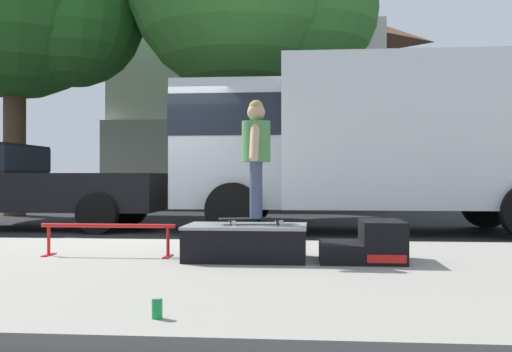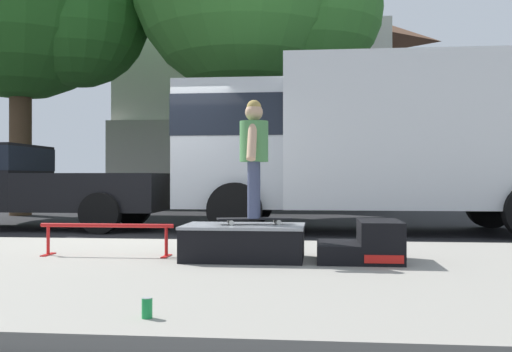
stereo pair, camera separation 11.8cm
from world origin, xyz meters
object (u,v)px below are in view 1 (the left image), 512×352
at_px(grind_rail, 108,232).
at_px(soda_can, 157,308).
at_px(skateboard, 256,219).
at_px(skate_box, 246,241).
at_px(box_truck, 369,138).
at_px(kicker_ramp, 369,244).
at_px(pickup_truck_black, 7,182).
at_px(skater_kid, 256,149).

xyz_separation_m(grind_rail, soda_can, (1.27, -2.78, -0.20)).
height_order(skateboard, soda_can, skateboard).
height_order(skate_box, soda_can, skate_box).
height_order(soda_can, box_truck, box_truck).
bearing_deg(kicker_ramp, soda_can, -120.11).
height_order(kicker_ramp, soda_can, kicker_ramp).
relative_size(skateboard, box_truck, 0.12).
distance_m(box_truck, pickup_truck_black, 6.91).
distance_m(soda_can, box_truck, 7.72).
bearing_deg(skateboard, box_truck, 70.45).
relative_size(soda_can, box_truck, 0.02).
bearing_deg(box_truck, skater_kid, -109.55).
height_order(skate_box, kicker_ramp, kicker_ramp).
height_order(skate_box, skater_kid, skater_kid).
bearing_deg(skateboard, pickup_truck_black, 138.09).
bearing_deg(skater_kid, pickup_truck_black, 138.09).
relative_size(skate_box, skateboard, 1.57).
xyz_separation_m(kicker_ramp, soda_can, (-1.54, -2.65, -0.11)).
distance_m(soda_can, pickup_truck_black, 8.88).
bearing_deg(grind_rail, soda_can, -65.38).
bearing_deg(pickup_truck_black, box_truck, -0.82).
bearing_deg(soda_can, grind_rail, 114.62).
distance_m(skater_kid, pickup_truck_black, 7.03).
xyz_separation_m(grind_rail, skateboard, (1.64, -0.07, 0.15)).
height_order(kicker_ramp, grind_rail, kicker_ramp).
distance_m(skateboard, soda_can, 2.76).
distance_m(kicker_ramp, grind_rail, 2.81).
bearing_deg(kicker_ramp, grind_rail, 177.29).
distance_m(skater_kid, box_truck, 4.89).
xyz_separation_m(box_truck, pickup_truck_black, (-6.86, 0.10, -0.81)).
relative_size(skate_box, box_truck, 0.18).
distance_m(skateboard, skater_kid, 0.75).
bearing_deg(grind_rail, box_truck, 54.14).
bearing_deg(skater_kid, box_truck, 70.45).
height_order(kicker_ramp, box_truck, box_truck).
bearing_deg(grind_rail, pickup_truck_black, 127.86).
bearing_deg(skateboard, soda_can, -97.63).
xyz_separation_m(kicker_ramp, pickup_truck_black, (-6.40, 4.75, 0.60)).
height_order(kicker_ramp, pickup_truck_black, pickup_truck_black).
bearing_deg(box_truck, skateboard, -109.55).
relative_size(kicker_ramp, soda_can, 6.78).
height_order(grind_rail, soda_can, grind_rail).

